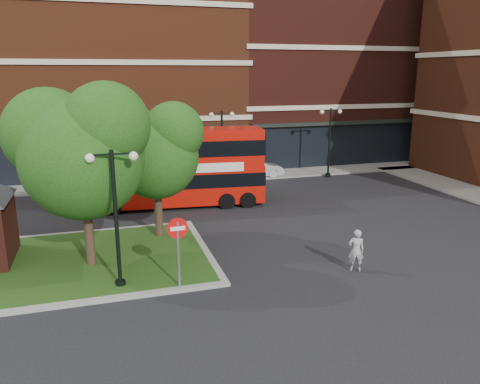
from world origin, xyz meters
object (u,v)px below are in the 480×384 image
object	(u,v)px
bus	(174,163)
car_silver	(202,170)
woman	(356,250)
car_white	(256,168)

from	to	relation	value
bus	car_silver	bearing A→B (deg)	69.66
woman	car_white	distance (m)	16.93
car_white	bus	bearing A→B (deg)	132.15
bus	woman	size ratio (longest dim) A/B	6.11
car_silver	woman	bearing A→B (deg)	-176.57
woman	car_silver	size ratio (longest dim) A/B	0.37
bus	car_white	xyz separation A→B (m)	(6.86, 5.79, -1.88)
woman	bus	bearing A→B (deg)	-42.36
bus	car_silver	world-z (taller)	bus
bus	car_silver	size ratio (longest dim) A/B	2.27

